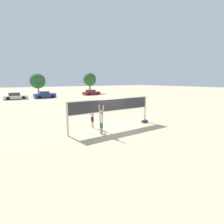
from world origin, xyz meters
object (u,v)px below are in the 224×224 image
at_px(parked_car_mid, 91,93).
at_px(volleyball, 105,135).
at_px(player_spiker, 101,119).
at_px(player_blocker, 92,113).
at_px(parked_car_near, 45,95).
at_px(volleyball_net, 112,108).
at_px(tree_left_cluster, 38,81).
at_px(tree_right_cluster, 90,79).
at_px(gear_bag, 145,121).
at_px(parked_car_far, 15,96).

bearing_deg(parked_car_mid, volleyball, -127.13).
distance_m(player_spiker, volleyball, 1.12).
xyz_separation_m(player_blocker, parked_car_near, (3.17, 27.40, -0.50)).
height_order(volleyball_net, tree_left_cluster, tree_left_cluster).
bearing_deg(volleyball_net, tree_left_cluster, 86.99).
bearing_deg(player_spiker, tree_right_cluster, -26.74).
bearing_deg(tree_right_cluster, gear_bag, -110.60).
bearing_deg(parked_car_mid, volleyball_net, -125.79).
xyz_separation_m(parked_car_near, parked_car_mid, (12.40, 1.76, -0.06)).
bearing_deg(tree_left_cluster, tree_right_cluster, 11.61).
height_order(player_blocker, parked_car_mid, player_blocker).
height_order(parked_car_far, tree_left_cluster, tree_left_cluster).
bearing_deg(volleyball_net, volleyball, -137.89).
distance_m(player_blocker, parked_car_near, 27.58).
xyz_separation_m(volleyball, gear_bag, (5.09, 1.26, -0.01)).
bearing_deg(parked_car_mid, tree_left_cluster, 156.20).
height_order(tree_left_cluster, tree_right_cluster, tree_right_cluster).
bearing_deg(parked_car_near, player_spiker, -99.47).
relative_size(player_blocker, parked_car_mid, 0.44).
distance_m(player_spiker, player_blocker, 2.01).
distance_m(gear_bag, parked_car_far, 30.12).
bearing_deg(tree_left_cluster, gear_bag, -87.04).
relative_size(player_spiker, parked_car_mid, 0.43).
distance_m(player_spiker, parked_car_mid, 34.98).
xyz_separation_m(gear_bag, parked_car_mid, (10.88, 30.38, 0.50)).
height_order(volleyball_net, parked_car_near, volleyball_net).
height_order(volleyball, parked_car_far, parked_car_far).
relative_size(parked_car_near, parked_car_mid, 0.91).
xyz_separation_m(player_spiker, volleyball, (-0.03, -0.50, -1.00)).
bearing_deg(volleyball, player_spiker, 86.35).
bearing_deg(volleyball, player_blocker, 80.85).
bearing_deg(tree_left_cluster, parked_car_mid, -13.45).
relative_size(volleyball, gear_bag, 0.43).
xyz_separation_m(parked_car_near, tree_right_cluster, (15.27, 7.95, 3.43)).
height_order(volleyball, parked_car_mid, parked_car_mid).
distance_m(parked_car_mid, parked_car_far, 18.02).
distance_m(player_spiker, parked_car_near, 29.59).
distance_m(volleyball_net, parked_car_near, 28.50).
relative_size(volleyball, tree_left_cluster, 0.04).
xyz_separation_m(parked_car_mid, parked_car_far, (-17.99, -1.11, -0.01)).
xyz_separation_m(player_spiker, parked_car_near, (3.54, 29.38, -0.45)).
xyz_separation_m(gear_bag, parked_car_near, (-1.52, 28.62, 0.56)).
height_order(parked_car_near, tree_left_cluster, tree_left_cluster).
distance_m(gear_bag, tree_right_cluster, 39.27).
height_order(gear_bag, parked_car_near, parked_car_near).
xyz_separation_m(volleyball, tree_left_cluster, (3.37, 34.65, 3.53)).
height_order(player_spiker, parked_car_near, player_spiker).
relative_size(player_blocker, gear_bag, 4.05).
xyz_separation_m(parked_car_mid, tree_left_cluster, (-12.61, 3.02, 3.04)).
distance_m(volleyball, tree_right_cluster, 42.45).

